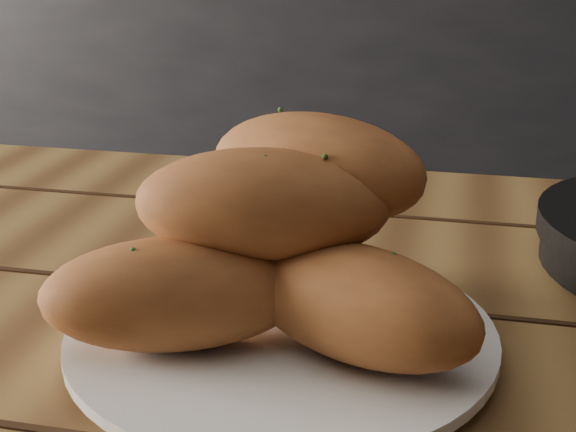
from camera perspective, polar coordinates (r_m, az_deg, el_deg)
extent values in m
cube|color=black|center=(2.25, -6.43, 5.25)|extent=(2.80, 0.60, 0.90)
cube|color=olive|center=(0.54, 9.54, -13.38)|extent=(1.61, 0.93, 0.04)
cylinder|color=white|center=(0.55, -0.46, -8.96)|extent=(0.26, 0.26, 0.01)
cylinder|color=white|center=(0.55, -0.46, -8.23)|extent=(0.29, 0.29, 0.01)
ellipsoid|color=#A25B2D|center=(0.51, -8.03, -5.47)|extent=(0.18, 0.13, 0.07)
ellipsoid|color=#A25B2D|center=(0.49, 4.99, -6.21)|extent=(0.18, 0.13, 0.07)
ellipsoid|color=#A25B2D|center=(0.58, 0.33, -1.96)|extent=(0.11, 0.17, 0.07)
ellipsoid|color=#A25B2D|center=(0.51, -1.83, 0.83)|extent=(0.17, 0.10, 0.07)
ellipsoid|color=#A25B2D|center=(0.53, 2.02, 3.47)|extent=(0.17, 0.12, 0.07)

